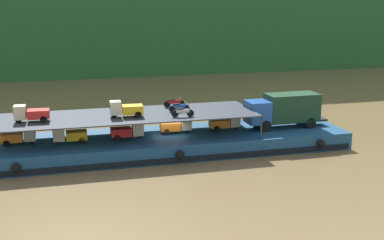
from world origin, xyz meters
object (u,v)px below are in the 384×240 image
(mini_truck_lower_aft, at_px, (69,135))
(covered_lorry, at_px, (284,109))
(mini_truck_upper_stern, at_px, (31,114))
(motorcycle_upper_port, at_px, (183,112))
(mini_truck_lower_fore, at_px, (176,125))
(mini_truck_lower_stern, at_px, (19,136))
(mini_truck_lower_mid, at_px, (128,131))
(mini_truck_lower_bow, at_px, (225,122))
(motorcycle_upper_centre, at_px, (179,107))
(motorcycle_upper_stbd, at_px, (174,103))
(cargo_barge, at_px, (170,143))
(mini_truck_upper_mid, at_px, (126,109))

(mini_truck_lower_aft, bearing_deg, covered_lorry, 0.88)
(mini_truck_upper_stern, relative_size, motorcycle_upper_port, 1.46)
(mini_truck_lower_fore, relative_size, mini_truck_upper_stern, 1.00)
(mini_truck_lower_stern, distance_m, mini_truck_lower_mid, 8.83)
(mini_truck_lower_stern, relative_size, mini_truck_upper_stern, 0.99)
(mini_truck_lower_bow, distance_m, mini_truck_upper_stern, 16.82)
(mini_truck_lower_mid, bearing_deg, mini_truck_lower_fore, 10.55)
(mini_truck_lower_aft, xyz_separation_m, motorcycle_upper_port, (9.20, -1.58, 1.74))
(covered_lorry, height_order, mini_truck_lower_mid, covered_lorry)
(mini_truck_lower_stern, distance_m, mini_truck_lower_aft, 4.05)
(motorcycle_upper_centre, relative_size, motorcycle_upper_stbd, 1.00)
(cargo_barge, height_order, mini_truck_lower_bow, mini_truck_lower_bow)
(mini_truck_lower_aft, bearing_deg, mini_truck_lower_mid, 0.55)
(mini_truck_lower_aft, height_order, mini_truck_lower_bow, same)
(mini_truck_lower_fore, relative_size, motorcycle_upper_port, 1.46)
(mini_truck_lower_aft, distance_m, motorcycle_upper_port, 9.50)
(motorcycle_upper_stbd, bearing_deg, motorcycle_upper_port, -92.68)
(cargo_barge, relative_size, mini_truck_lower_stern, 11.42)
(motorcycle_upper_port, bearing_deg, covered_lorry, 10.58)
(covered_lorry, xyz_separation_m, mini_truck_lower_bow, (-5.47, 0.55, -1.00))
(mini_truck_lower_aft, xyz_separation_m, mini_truck_upper_mid, (4.64, -0.38, 2.00))
(covered_lorry, relative_size, mini_truck_upper_mid, 2.83)
(motorcycle_upper_centre, bearing_deg, cargo_barge, -178.61)
(mini_truck_upper_stern, height_order, motorcycle_upper_port, mini_truck_upper_stern)
(mini_truck_lower_fore, relative_size, mini_truck_lower_bow, 1.00)
(mini_truck_lower_stern, xyz_separation_m, motorcycle_upper_centre, (13.39, -0.28, 1.74))
(motorcycle_upper_port, height_order, motorcycle_upper_stbd, same)
(mini_truck_lower_aft, xyz_separation_m, motorcycle_upper_stbd, (9.39, 2.37, 1.74))
(covered_lorry, bearing_deg, mini_truck_lower_aft, -179.12)
(mini_truck_lower_mid, distance_m, mini_truck_lower_bow, 9.01)
(mini_truck_upper_mid, bearing_deg, motorcycle_upper_stbd, 30.18)
(mini_truck_upper_stern, distance_m, mini_truck_upper_mid, 7.53)
(mini_truck_lower_stern, xyz_separation_m, mini_truck_lower_fore, (13.23, 0.20, 0.00))
(mini_truck_upper_mid, bearing_deg, cargo_barge, 11.10)
(mini_truck_lower_stern, relative_size, mini_truck_lower_aft, 1.00)
(covered_lorry, relative_size, mini_truck_lower_aft, 2.86)
(mini_truck_upper_mid, bearing_deg, motorcycle_upper_centre, 9.32)
(motorcycle_upper_centre, bearing_deg, mini_truck_lower_stern, 178.82)
(mini_truck_lower_aft, height_order, mini_truck_upper_stern, mini_truck_upper_stern)
(covered_lorry, distance_m, mini_truck_upper_stern, 22.17)
(cargo_barge, distance_m, mini_truck_lower_fore, 1.69)
(motorcycle_upper_port, bearing_deg, motorcycle_upper_stbd, 87.32)
(cargo_barge, xyz_separation_m, mini_truck_lower_aft, (-8.51, -0.37, 1.44))
(mini_truck_upper_stern, bearing_deg, motorcycle_upper_centre, 2.51)
(mini_truck_lower_mid, xyz_separation_m, motorcycle_upper_stbd, (4.58, 2.33, 1.74))
(cargo_barge, distance_m, motorcycle_upper_centre, 3.30)
(motorcycle_upper_centre, bearing_deg, mini_truck_lower_mid, -175.65)
(mini_truck_lower_mid, bearing_deg, mini_truck_upper_stern, -178.58)
(cargo_barge, xyz_separation_m, mini_truck_upper_mid, (-3.86, -0.76, 3.44))
(mini_truck_lower_aft, relative_size, motorcycle_upper_centre, 1.45)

